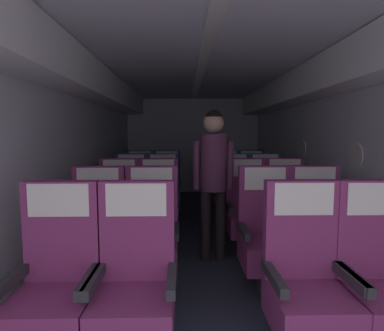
# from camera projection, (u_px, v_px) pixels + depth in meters

# --- Properties ---
(ground) EXTENTS (3.30, 7.63, 0.02)m
(ground) POSITION_uv_depth(u_px,v_px,m) (201.00, 244.00, 4.01)
(ground) COLOR #2D3342
(fuselage_shell) EXTENTS (3.18, 7.28, 2.23)m
(fuselage_shell) POSITION_uv_depth(u_px,v_px,m) (201.00, 114.00, 4.10)
(fuselage_shell) COLOR silver
(fuselage_shell) RESTS_ON ground
(seat_a_left_window) EXTENTS (0.49, 0.49, 1.08)m
(seat_a_left_window) POSITION_uv_depth(u_px,v_px,m) (56.00, 289.00, 1.88)
(seat_a_left_window) COLOR #38383D
(seat_a_left_window) RESTS_ON ground
(seat_a_left_aisle) EXTENTS (0.49, 0.49, 1.08)m
(seat_a_left_aisle) POSITION_uv_depth(u_px,v_px,m) (135.00, 288.00, 1.89)
(seat_a_left_aisle) COLOR #38383D
(seat_a_left_aisle) RESTS_ON ground
(seat_a_right_aisle) EXTENTS (0.49, 0.49, 1.08)m
(seat_a_right_aisle) POSITION_uv_depth(u_px,v_px,m) (382.00, 286.00, 1.92)
(seat_a_right_aisle) COLOR #38383D
(seat_a_right_aisle) RESTS_ON ground
(seat_a_right_window) EXTENTS (0.49, 0.49, 1.08)m
(seat_a_right_window) POSITION_uv_depth(u_px,v_px,m) (307.00, 286.00, 1.92)
(seat_a_right_window) COLOR #38383D
(seat_a_right_window) RESTS_ON ground
(seat_b_left_window) EXTENTS (0.49, 0.49, 1.08)m
(seat_b_left_window) POSITION_uv_depth(u_px,v_px,m) (97.00, 239.00, 2.78)
(seat_b_left_window) COLOR #38383D
(seat_b_left_window) RESTS_ON ground
(seat_b_left_aisle) EXTENTS (0.49, 0.49, 1.08)m
(seat_b_left_aisle) POSITION_uv_depth(u_px,v_px,m) (151.00, 238.00, 2.80)
(seat_b_left_aisle) COLOR #38383D
(seat_b_left_aisle) RESTS_ON ground
(seat_b_right_aisle) EXTENTS (0.49, 0.49, 1.08)m
(seat_b_right_aisle) POSITION_uv_depth(u_px,v_px,m) (317.00, 237.00, 2.84)
(seat_b_right_aisle) COLOR #38383D
(seat_b_right_aisle) RESTS_ON ground
(seat_b_right_window) EXTENTS (0.49, 0.49, 1.08)m
(seat_b_right_window) POSITION_uv_depth(u_px,v_px,m) (266.00, 238.00, 2.81)
(seat_b_right_window) COLOR #38383D
(seat_b_right_window) RESTS_ON ground
(seat_c_left_window) EXTENTS (0.49, 0.49, 1.08)m
(seat_c_left_window) POSITION_uv_depth(u_px,v_px,m) (118.00, 213.00, 3.68)
(seat_c_left_window) COLOR #38383D
(seat_c_left_window) RESTS_ON ground
(seat_c_left_aisle) EXTENTS (0.49, 0.49, 1.08)m
(seat_c_left_aisle) POSITION_uv_depth(u_px,v_px,m) (158.00, 213.00, 3.70)
(seat_c_left_aisle) COLOR #38383D
(seat_c_left_aisle) RESTS_ON ground
(seat_c_right_aisle) EXTENTS (0.49, 0.49, 1.08)m
(seat_c_right_aisle) POSITION_uv_depth(u_px,v_px,m) (286.00, 212.00, 3.74)
(seat_c_right_aisle) COLOR #38383D
(seat_c_right_aisle) RESTS_ON ground
(seat_c_right_window) EXTENTS (0.49, 0.49, 1.08)m
(seat_c_right_window) POSITION_uv_depth(u_px,v_px,m) (247.00, 212.00, 3.72)
(seat_c_right_window) COLOR #38383D
(seat_c_right_window) RESTS_ON ground
(seat_d_left_window) EXTENTS (0.49, 0.49, 1.08)m
(seat_d_left_window) POSITION_uv_depth(u_px,v_px,m) (131.00, 198.00, 4.59)
(seat_d_left_window) COLOR #38383D
(seat_d_left_window) RESTS_ON ground
(seat_d_left_aisle) EXTENTS (0.49, 0.49, 1.08)m
(seat_d_left_aisle) POSITION_uv_depth(u_px,v_px,m) (163.00, 197.00, 4.60)
(seat_d_left_aisle) COLOR #38383D
(seat_d_left_aisle) RESTS_ON ground
(seat_d_right_aisle) EXTENTS (0.49, 0.49, 1.08)m
(seat_d_right_aisle) POSITION_uv_depth(u_px,v_px,m) (266.00, 197.00, 4.62)
(seat_d_right_aisle) COLOR #38383D
(seat_d_right_aisle) RESTS_ON ground
(seat_d_right_window) EXTENTS (0.49, 0.49, 1.08)m
(seat_d_right_window) POSITION_uv_depth(u_px,v_px,m) (234.00, 197.00, 4.62)
(seat_d_right_window) COLOR #38383D
(seat_d_right_window) RESTS_ON ground
(seat_e_left_window) EXTENTS (0.49, 0.49, 1.08)m
(seat_e_left_window) POSITION_uv_depth(u_px,v_px,m) (140.00, 187.00, 5.46)
(seat_e_left_window) COLOR #38383D
(seat_e_left_window) RESTS_ON ground
(seat_e_left_aisle) EXTENTS (0.49, 0.49, 1.08)m
(seat_e_left_aisle) POSITION_uv_depth(u_px,v_px,m) (167.00, 187.00, 5.48)
(seat_e_left_aisle) COLOR #38383D
(seat_e_left_aisle) RESTS_ON ground
(seat_e_right_aisle) EXTENTS (0.49, 0.49, 1.08)m
(seat_e_right_aisle) POSITION_uv_depth(u_px,v_px,m) (252.00, 187.00, 5.52)
(seat_e_right_aisle) COLOR #38383D
(seat_e_right_aisle) RESTS_ON ground
(seat_e_right_window) EXTENTS (0.49, 0.49, 1.08)m
(seat_e_right_window) POSITION_uv_depth(u_px,v_px,m) (226.00, 187.00, 5.51)
(seat_e_right_window) COLOR #38383D
(seat_e_right_window) RESTS_ON ground
(flight_attendant) EXTENTS (0.43, 0.28, 1.62)m
(flight_attendant) POSITION_uv_depth(u_px,v_px,m) (213.00, 168.00, 3.42)
(flight_attendant) COLOR black
(flight_attendant) RESTS_ON ground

